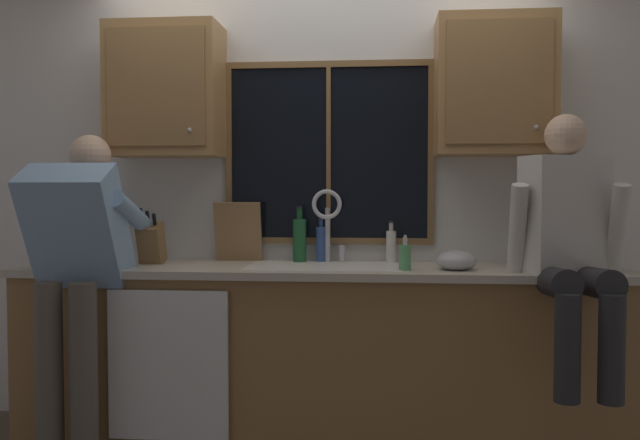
{
  "coord_description": "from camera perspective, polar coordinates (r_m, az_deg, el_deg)",
  "views": [
    {
      "loc": [
        0.35,
        -3.89,
        1.31
      ],
      "look_at": [
        0.02,
        -0.3,
        1.16
      ],
      "focal_mm": 38.92,
      "sensor_mm": 36.0,
      "label": 1
    }
  ],
  "objects": [
    {
      "name": "knife_block",
      "position": [
        3.85,
        -13.7,
        -1.9
      ],
      "size": [
        0.12,
        0.18,
        0.32
      ],
      "color": "olive",
      "rests_on": "countertop"
    },
    {
      "name": "window_frame_top",
      "position": [
        3.95,
        0.71,
        12.69
      ],
      "size": [
        1.17,
        0.02,
        0.04
      ],
      "primitive_type": "cube",
      "color": "brown"
    },
    {
      "name": "window_mullion_center",
      "position": [
        3.89,
        0.71,
        5.54
      ],
      "size": [
        0.02,
        0.02,
        0.95
      ],
      "primitive_type": "cube",
      "color": "brown"
    },
    {
      "name": "window_frame_right",
      "position": [
        3.88,
        9.12,
        5.51
      ],
      "size": [
        0.03,
        0.02,
        0.95
      ],
      "primitive_type": "cube",
      "color": "brown"
    },
    {
      "name": "upper_cabinet_right",
      "position": [
        3.8,
        14.13,
        10.61
      ],
      "size": [
        0.6,
        0.36,
        0.72
      ],
      "color": "#A87A47"
    },
    {
      "name": "dishwasher_front",
      "position": [
        3.55,
        -12.39,
        -11.59
      ],
      "size": [
        0.6,
        0.02,
        0.74
      ],
      "primitive_type": "cube",
      "color": "white"
    },
    {
      "name": "bottle_amber_small",
      "position": [
        3.81,
        5.86,
        -2.1
      ],
      "size": [
        0.05,
        0.05,
        0.23
      ],
      "color": "silver",
      "rests_on": "countertop"
    },
    {
      "name": "faucet",
      "position": [
        3.78,
        0.7,
        0.29
      ],
      "size": [
        0.18,
        0.09,
        0.4
      ],
      "color": "silver",
      "rests_on": "countertop"
    },
    {
      "name": "person_sitting_on_counter",
      "position": [
        3.43,
        19.85,
        -1.23
      ],
      "size": [
        0.54,
        0.66,
        1.26
      ],
      "color": "#262628",
      "rests_on": "countertop"
    },
    {
      "name": "bottle_tall_clear",
      "position": [
        3.83,
        -1.69,
        -1.57
      ],
      "size": [
        0.07,
        0.07,
        0.31
      ],
      "color": "#1E592D",
      "rests_on": "countertop"
    },
    {
      "name": "sink",
      "position": [
        3.64,
        0.34,
        -5.35
      ],
      "size": [
        0.8,
        0.46,
        0.21
      ],
      "color": "white",
      "rests_on": "lower_cabinet_run"
    },
    {
      "name": "back_wall",
      "position": [
        3.96,
        0.26,
        1.86
      ],
      "size": [
        5.49,
        0.12,
        2.55
      ],
      "primitive_type": "cube",
      "color": "silver",
      "rests_on": "floor"
    },
    {
      "name": "mixing_bowl",
      "position": [
        3.53,
        11.12,
        -3.29
      ],
      "size": [
        0.2,
        0.2,
        0.1
      ],
      "primitive_type": "ellipsoid",
      "color": "#B7B7BC",
      "rests_on": "countertop"
    },
    {
      "name": "lower_cabinet_run",
      "position": [
        3.72,
        -0.23,
        -11.17
      ],
      "size": [
        3.09,
        0.58,
        0.88
      ],
      "primitive_type": "cube",
      "color": "olive",
      "rests_on": "floor"
    },
    {
      "name": "window_frame_left",
      "position": [
        3.97,
        -7.51,
        5.45
      ],
      "size": [
        0.03,
        0.02,
        0.95
      ],
      "primitive_type": "cube",
      "color": "brown"
    },
    {
      "name": "window_glass",
      "position": [
        3.9,
        0.72,
        5.53
      ],
      "size": [
        1.1,
        0.02,
        0.95
      ],
      "primitive_type": "cube",
      "color": "black"
    },
    {
      "name": "cutting_board",
      "position": [
        3.9,
        -6.75,
        -0.97
      ],
      "size": [
        0.26,
        0.09,
        0.33
      ],
      "primitive_type": "cube",
      "rotation": [
        0.21,
        0.0,
        0.0
      ],
      "color": "#997047",
      "rests_on": "countertop"
    },
    {
      "name": "person_standing",
      "position": [
        3.6,
        -19.42,
        -3.13
      ],
      "size": [
        0.53,
        0.67,
        1.6
      ],
      "color": "#595147",
      "rests_on": "floor"
    },
    {
      "name": "soap_dispenser",
      "position": [
        3.47,
        7.01,
        -3.01
      ],
      "size": [
        0.06,
        0.07,
        0.18
      ],
      "color": "#59A566",
      "rests_on": "countertop"
    },
    {
      "name": "bottle_green_glass",
      "position": [
        3.84,
        0.05,
        -1.89
      ],
      "size": [
        0.06,
        0.06,
        0.25
      ],
      "color": "#334C8C",
      "rests_on": "countertop"
    },
    {
      "name": "countertop",
      "position": [
        3.62,
        -0.26,
        -4.15
      ],
      "size": [
        3.15,
        0.62,
        0.04
      ],
      "primitive_type": "cube",
      "color": "beige",
      "rests_on": "lower_cabinet_run"
    },
    {
      "name": "upper_cabinet_left",
      "position": [
        3.94,
        -12.57,
        10.32
      ],
      "size": [
        0.6,
        0.36,
        0.72
      ],
      "color": "#A87A47"
    },
    {
      "name": "window_frame_bottom",
      "position": [
        3.89,
        0.71,
        -1.72
      ],
      "size": [
        1.17,
        0.02,
        0.04
      ],
      "primitive_type": "cube",
      "color": "brown"
    }
  ]
}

